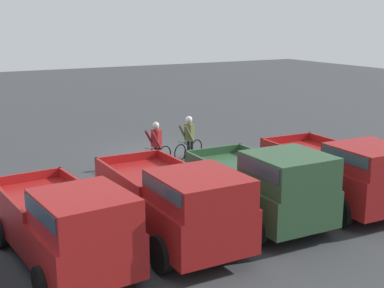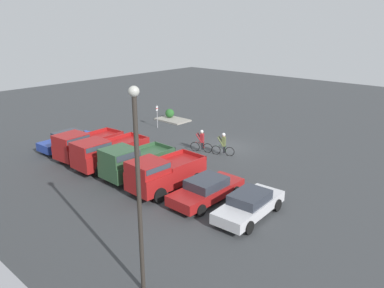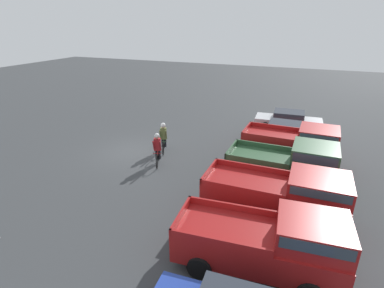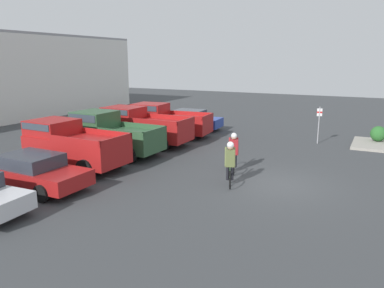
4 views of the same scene
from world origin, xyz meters
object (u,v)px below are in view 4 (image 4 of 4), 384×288
(pickup_truck_2, at_px, (141,125))
(shrub, at_px, (378,134))
(pickup_truck_0, at_px, (71,144))
(cyclist_0, at_px, (234,152))
(fire_lane_sign, at_px, (319,121))
(sedan_1, at_px, (32,171))
(pickup_truck_1, at_px, (111,133))
(cyclist_1, at_px, (230,162))
(sedan_2, at_px, (190,120))
(pickup_truck_3, at_px, (166,120))

(pickup_truck_2, distance_m, shrub, 14.13)
(pickup_truck_0, relative_size, cyclist_0, 2.73)
(pickup_truck_0, height_order, fire_lane_sign, fire_lane_sign)
(sedan_1, distance_m, cyclist_0, 8.40)
(pickup_truck_0, bearing_deg, shrub, -46.07)
(sedan_1, distance_m, pickup_truck_2, 8.44)
(fire_lane_sign, xyz_separation_m, shrub, (1.58, -3.21, -0.73))
(pickup_truck_1, bearing_deg, shrub, -53.39)
(fire_lane_sign, bearing_deg, cyclist_0, 162.25)
(pickup_truck_1, relative_size, shrub, 5.31)
(cyclist_0, height_order, fire_lane_sign, fire_lane_sign)
(pickup_truck_2, height_order, cyclist_1, pickup_truck_2)
(sedan_2, xyz_separation_m, shrub, (0.91, -12.21, -0.09))
(sedan_1, height_order, shrub, sedan_1)
(shrub, bearing_deg, cyclist_1, 154.78)
(fire_lane_sign, bearing_deg, sedan_1, 147.07)
(sedan_1, relative_size, pickup_truck_2, 0.90)
(sedan_1, distance_m, pickup_truck_3, 11.19)
(pickup_truck_2, bearing_deg, cyclist_1, -121.08)
(pickup_truck_2, bearing_deg, pickup_truck_1, -179.99)
(sedan_1, bearing_deg, sedan_2, 1.44)
(cyclist_0, distance_m, fire_lane_sign, 8.05)
(sedan_1, distance_m, sedan_2, 14.00)
(pickup_truck_1, distance_m, cyclist_0, 6.86)
(pickup_truck_0, height_order, pickup_truck_1, pickup_truck_1)
(cyclist_1, bearing_deg, sedan_2, 35.06)
(pickup_truck_0, bearing_deg, sedan_1, -165.85)
(sedan_1, height_order, pickup_truck_0, pickup_truck_0)
(sedan_2, height_order, cyclist_0, cyclist_0)
(pickup_truck_1, bearing_deg, pickup_truck_2, 0.01)
(shrub, bearing_deg, cyclist_0, 148.46)
(pickup_truck_1, xyz_separation_m, shrub, (9.31, -12.52, -0.56))
(pickup_truck_3, xyz_separation_m, shrub, (3.75, -12.50, -0.47))
(cyclist_1, height_order, shrub, cyclist_1)
(pickup_truck_0, height_order, pickup_truck_3, pickup_truck_0)
(cyclist_1, bearing_deg, shrub, -25.22)
(sedan_2, bearing_deg, fire_lane_sign, -94.21)
(cyclist_1, height_order, fire_lane_sign, fire_lane_sign)
(cyclist_0, relative_size, shrub, 1.96)
(pickup_truck_0, distance_m, fire_lane_sign, 14.08)
(pickup_truck_0, xyz_separation_m, shrub, (12.10, -12.56, -0.54))
(pickup_truck_1, bearing_deg, cyclist_0, -89.39)
(pickup_truck_1, height_order, pickup_truck_3, pickup_truck_1)
(pickup_truck_1, distance_m, cyclist_1, 7.55)
(pickup_truck_2, height_order, pickup_truck_3, pickup_truck_2)
(cyclist_1, relative_size, shrub, 1.95)
(pickup_truck_1, height_order, cyclist_0, pickup_truck_1)
(pickup_truck_0, distance_m, cyclist_1, 7.49)
(pickup_truck_2, distance_m, cyclist_0, 7.38)
(pickup_truck_0, distance_m, pickup_truck_1, 2.80)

